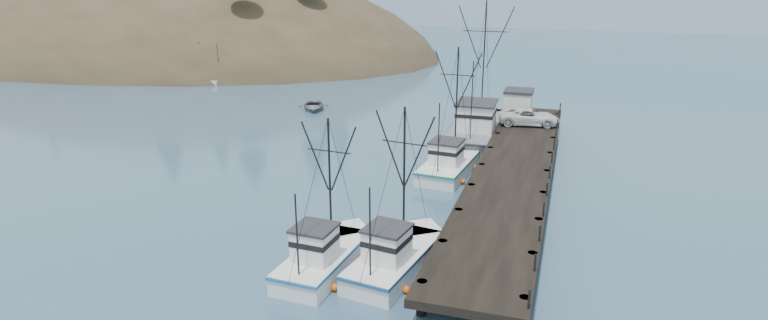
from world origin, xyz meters
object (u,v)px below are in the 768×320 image
Objects in this scene: trawler_far at (451,163)px; pickup_truck at (529,117)px; trawler_near at (397,256)px; motorboat at (313,109)px; work_vessel at (478,129)px; pier_shed at (518,102)px; trawler_mid at (326,256)px; pier at (514,171)px.

pickup_truck is (5.74, 11.02, 2.02)m from trawler_far.
motorboat is (-22.01, 37.08, -0.82)m from trawler_near.
work_vessel reaches higher than trawler_far.
trawler_far reaches higher than pier_shed.
pickup_truck is at bearing 79.92° from trawler_near.
trawler_near is at bearing -82.60° from motorboat.
trawler_mid is 20.17m from trawler_far.
work_vessel is at bearing 86.52° from trawler_far.
trawler_near is 18.58m from trawler_far.
motorboat is at bearing 172.18° from pier_shed.
trawler_near is at bearing -108.69° from pier.
trawler_far is 2.06× the size of motorboat.
pickup_truck is at bearing 0.99° from work_vessel.
trawler_mid is at bearing -102.74° from pier_shed.
work_vessel reaches higher than pier_shed.
work_vessel is at bearing 89.63° from trawler_near.
trawler_near reaches higher than pickup_truck.
work_vessel reaches higher than pickup_truck.
trawler_mid is 32.31m from pickup_truck.
trawler_far is 0.64× the size of work_vessel.
motorboat is (-17.90, 38.33, -0.82)m from trawler_mid.
work_vessel is 3.22× the size of motorboat.
trawler_mid reaches higher than pickup_truck.
pier is 14.11m from pickup_truck.
work_vessel is 2.92× the size of pickup_truck.
pier is 14.87m from work_vessel.
motorboat is (-25.77, 3.54, -3.42)m from pier_shed.
trawler_near is 33.85m from pier_shed.
motorboat is (-27.27, 21.54, -1.69)m from pier.
trawler_mid reaches higher than pier.
trawler_near is 3.18× the size of pier_shed.
trawler_far is 1.87× the size of pickup_truck.
pickup_truck is at bearing -38.63° from motorboat.
work_vessel reaches higher than trawler_mid.
pier_shed reaches higher than motorboat.
pickup_truck is at bearing 89.97° from pier.
trawler_mid is at bearing -119.15° from pier.
trawler_far is 15.76m from pier_shed.
work_vessel reaches higher than trawler_near.
pier is 2.49× the size of work_vessel.
pickup_truck is (1.51, -3.94, -0.58)m from pier_shed.
work_vessel is at bearing 82.73° from pickup_truck.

